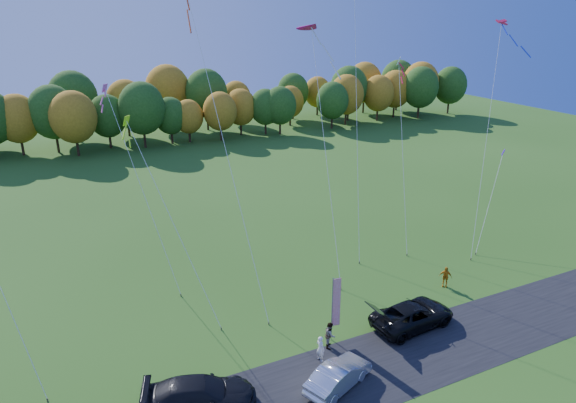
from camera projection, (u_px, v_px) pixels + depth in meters
name	position (u px, v px, depth m)	size (l,w,h in m)	color
ground	(329.00, 334.00, 32.68)	(160.00, 160.00, 0.00)	#254F15
asphalt_strip	(364.00, 371.00, 29.30)	(90.00, 6.00, 0.01)	black
tree_line	(150.00, 144.00, 79.06)	(116.00, 12.00, 10.00)	#1E4711
black_suv	(413.00, 315.00, 33.29)	(2.65, 5.75, 1.60)	black
silver_sedan	(338.00, 376.00, 27.87)	(1.53, 4.38, 1.44)	silver
dark_truck_a	(200.00, 394.00, 26.34)	(2.34, 5.76, 1.67)	black
person_tailgate_a	(320.00, 349.00, 29.94)	(0.60, 0.39, 1.65)	silver
person_tailgate_b	(330.00, 335.00, 31.20)	(0.81, 0.63, 1.67)	gray
person_east	(445.00, 277.00, 38.02)	(0.94, 0.39, 1.61)	#C17812
feather_flag	(336.00, 302.00, 31.25)	(0.58, 0.11, 4.38)	#999999
kite_delta_blue	(220.00, 127.00, 34.20)	(3.39, 12.59, 24.01)	#4C3F33
kite_parafoil_orange	(355.00, 42.00, 42.12)	(7.10, 12.96, 34.13)	#4C3F33
kite_delta_red	(325.00, 148.00, 39.14)	(3.49, 10.41, 19.48)	#4C3F33
kite_parafoil_rainbow	(487.00, 136.00, 43.67)	(9.00, 7.73, 18.87)	#4C3F33
kite_diamond_yellow	(173.00, 223.00, 33.17)	(4.02, 7.77, 13.29)	#4C3F33
kite_diamond_green	(9.00, 309.00, 27.51)	(2.80, 6.31, 9.04)	#4C3F33
kite_diamond_white	(403.00, 156.00, 43.58)	(3.20, 6.99, 15.91)	#4C3F33
kite_diamond_pink	(143.00, 192.00, 36.57)	(3.29, 6.93, 14.78)	#4C3F33
kite_diamond_blue_low	(490.00, 201.00, 44.38)	(5.82, 3.85, 8.03)	#4C3F33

